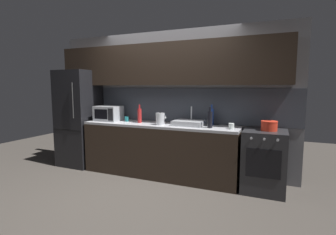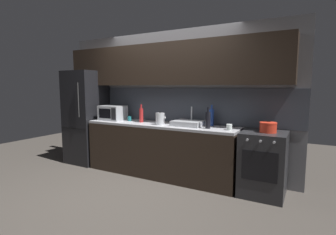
{
  "view_description": "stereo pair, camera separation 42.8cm",
  "coord_description": "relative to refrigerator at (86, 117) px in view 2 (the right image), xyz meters",
  "views": [
    {
      "loc": [
        1.83,
        -3.01,
        1.52
      ],
      "look_at": [
        0.16,
        0.9,
        1.02
      ],
      "focal_mm": 27.64,
      "sensor_mm": 36.0,
      "label": 1
    },
    {
      "loc": [
        2.22,
        -2.83,
        1.52
      ],
      "look_at": [
        0.16,
        0.9,
        1.02
      ],
      "focal_mm": 27.64,
      "sensor_mm": 36.0,
      "label": 2
    }
  ],
  "objects": [
    {
      "name": "back_wall",
      "position": [
        1.72,
        0.3,
        0.63
      ],
      "size": [
        4.43,
        0.44,
        2.5
      ],
      "color": "slate",
      "rests_on": "ground"
    },
    {
      "name": "refrigerator",
      "position": [
        0.0,
        0.0,
        0.0
      ],
      "size": [
        0.68,
        0.69,
        1.83
      ],
      "color": "black",
      "rests_on": "ground"
    },
    {
      "name": "mug_teal",
      "position": [
        1.05,
        0.05,
        0.03
      ],
      "size": [
        0.07,
        0.07,
        0.09
      ],
      "primitive_type": "cylinder",
      "color": "#19666B",
      "rests_on": "counter_run"
    },
    {
      "name": "microwave",
      "position": [
        0.68,
        0.02,
        0.12
      ],
      "size": [
        0.46,
        0.35,
        0.27
      ],
      "color": "#A8AAAF",
      "rests_on": "counter_run"
    },
    {
      "name": "wine_bottle_red",
      "position": [
        1.35,
        -0.0,
        0.11
      ],
      "size": [
        0.07,
        0.07,
        0.32
      ],
      "color": "#A82323",
      "rests_on": "counter_run"
    },
    {
      "name": "mug_clear",
      "position": [
        2.94,
        -0.08,
        0.03
      ],
      "size": [
        0.08,
        0.08,
        0.09
      ],
      "primitive_type": "cylinder",
      "color": "silver",
      "rests_on": "counter_run"
    },
    {
      "name": "wine_bottle_dark",
      "position": [
        2.61,
        -0.08,
        0.12
      ],
      "size": [
        0.08,
        0.08,
        0.32
      ],
      "color": "black",
      "rests_on": "counter_run"
    },
    {
      "name": "cooking_pot",
      "position": [
        3.45,
        0.0,
        0.06
      ],
      "size": [
        0.23,
        0.23,
        0.14
      ],
      "color": "red",
      "rests_on": "oven_range"
    },
    {
      "name": "ground_plane",
      "position": [
        1.72,
        -0.9,
        -0.91
      ],
      "size": [
        10.0,
        10.0,
        0.0
      ],
      "primitive_type": "plane",
      "color": "#3D3833"
    },
    {
      "name": "wine_bottle_blue",
      "position": [
        2.56,
        0.22,
        0.13
      ],
      "size": [
        0.08,
        0.08,
        0.34
      ],
      "color": "#234299",
      "rests_on": "counter_run"
    },
    {
      "name": "counter_run",
      "position": [
        1.72,
        0.0,
        -0.46
      ],
      "size": [
        2.69,
        0.6,
        0.9
      ],
      "color": "black",
      "rests_on": "ground"
    },
    {
      "name": "oven_range",
      "position": [
        3.41,
        -0.0,
        -0.46
      ],
      "size": [
        0.6,
        0.62,
        0.9
      ],
      "color": "#232326",
      "rests_on": "ground"
    },
    {
      "name": "sink_basin",
      "position": [
        2.24,
        0.03,
        0.03
      ],
      "size": [
        0.48,
        0.38,
        0.3
      ],
      "color": "#ADAFB5",
      "rests_on": "counter_run"
    },
    {
      "name": "kettle",
      "position": [
        1.78,
        -0.08,
        0.08
      ],
      "size": [
        0.18,
        0.15,
        0.22
      ],
      "color": "#B7BABF",
      "rests_on": "counter_run"
    }
  ]
}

